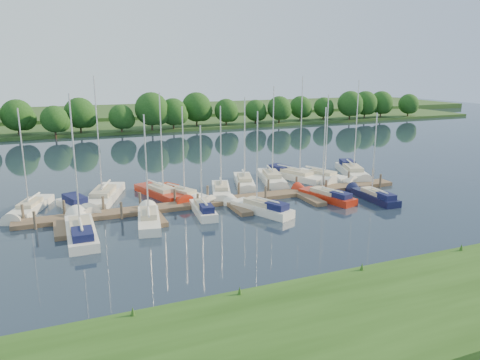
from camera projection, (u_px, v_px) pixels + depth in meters
name	position (u px, v px, depth m)	size (l,w,h in m)	color
ground	(261.00, 227.00, 40.32)	(260.00, 260.00, 0.00)	#1C2638
near_bank	(384.00, 312.00, 25.92)	(90.00, 10.00, 0.50)	#1F4012
dock	(230.00, 202.00, 46.83)	(40.00, 6.00, 0.40)	brown
mooring_pilings	(226.00, 195.00, 47.74)	(38.24, 2.84, 2.00)	#473D33
far_shore	(123.00, 124.00, 107.50)	(180.00, 30.00, 0.60)	#274119
distant_hill	(109.00, 113.00, 129.82)	(220.00, 40.00, 1.40)	#345927
treeline	(126.00, 113.00, 94.20)	(146.85, 9.52, 8.32)	#38281C
sailboat_n_0	(30.00, 209.00, 44.41)	(4.20, 7.94, 10.16)	white
motorboat	(76.00, 206.00, 44.86)	(3.40, 6.20, 1.76)	white
sailboat_n_2	(103.00, 198.00, 47.85)	(5.35, 10.25, 13.04)	white
sailboat_n_3	(162.00, 194.00, 49.44)	(4.26, 8.91, 11.29)	#A3210F
sailboat_n_4	(182.00, 195.00, 49.01)	(4.68, 7.58, 9.91)	white
sailboat_n_5	(221.00, 192.00, 50.26)	(3.74, 7.69, 9.90)	white
sailboat_n_6	(244.00, 183.00, 54.11)	(3.98, 8.25, 10.54)	white
sailboat_n_7	(272.00, 180.00, 55.58)	(4.07, 9.24, 11.76)	white
sailboat_n_8	(297.00, 176.00, 57.14)	(5.40, 10.04, 12.77)	white
sailboat_n_9	(323.00, 177.00, 56.94)	(4.55, 8.23, 10.63)	white
sailboat_n_10	(352.00, 172.00, 59.15)	(4.94, 9.61, 12.31)	white
sailboat_s_0	(81.00, 232.00, 38.03)	(2.30, 9.31, 11.89)	white
sailboat_s_1	(149.00, 221.00, 40.98)	(2.94, 7.74, 10.00)	white
sailboat_s_2	(203.00, 210.00, 43.75)	(2.10, 6.61, 8.68)	white
sailboat_s_3	(260.00, 209.00, 44.10)	(4.34, 7.48, 9.96)	white
sailboat_s_4	(325.00, 196.00, 48.39)	(3.50, 7.73, 9.85)	#A3210F
sailboat_s_5	(374.00, 197.00, 48.20)	(1.89, 7.22, 9.33)	#0F1233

